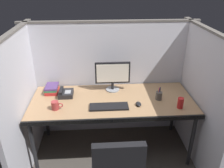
{
  "coord_description": "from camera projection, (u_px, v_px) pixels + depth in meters",
  "views": [
    {
      "loc": [
        -0.16,
        -2.01,
        2.09
      ],
      "look_at": [
        0.0,
        0.35,
        0.92
      ],
      "focal_mm": 36.45,
      "sensor_mm": 36.0,
      "label": 1
    }
  ],
  "objects": [
    {
      "name": "computer_mouse",
      "position": [
        139.0,
        104.0,
        2.55
      ],
      "size": [
        0.06,
        0.1,
        0.04
      ],
      "color": "black",
      "rests_on": "desk"
    },
    {
      "name": "desk",
      "position": [
        112.0,
        104.0,
        2.69
      ],
      "size": [
        1.9,
        0.8,
        0.74
      ],
      "color": "#997551",
      "rests_on": "ground"
    },
    {
      "name": "cubicle_partition_right",
      "position": [
        199.0,
        97.0,
        2.63
      ],
      "size": [
        0.06,
        1.41,
        1.57
      ],
      "color": "silver",
      "rests_on": "ground"
    },
    {
      "name": "ground_plane",
      "position": [
        114.0,
        165.0,
        2.74
      ],
      "size": [
        8.0,
        8.0,
        0.0
      ],
      "primitive_type": "plane",
      "color": "#423D38"
    },
    {
      "name": "desk_phone",
      "position": [
        66.0,
        93.0,
        2.75
      ],
      "size": [
        0.17,
        0.19,
        0.09
      ],
      "color": "black",
      "rests_on": "desk"
    },
    {
      "name": "pen_cup",
      "position": [
        159.0,
        96.0,
        2.66
      ],
      "size": [
        0.08,
        0.08,
        0.15
      ],
      "color": "#4C4742",
      "rests_on": "desk"
    },
    {
      "name": "keyboard_main",
      "position": [
        109.0,
        107.0,
        2.52
      ],
      "size": [
        0.43,
        0.15,
        0.02
      ],
      "primitive_type": "cube",
      "color": "black",
      "rests_on": "desk"
    },
    {
      "name": "cubicle_partition_left",
      "position": [
        23.0,
        103.0,
        2.51
      ],
      "size": [
        0.06,
        1.41,
        1.57
      ],
      "color": "silver",
      "rests_on": "ground"
    },
    {
      "name": "soda_can",
      "position": [
        180.0,
        103.0,
        2.49
      ],
      "size": [
        0.07,
        0.07,
        0.12
      ],
      "primitive_type": "cylinder",
      "color": "red",
      "rests_on": "desk"
    },
    {
      "name": "book_stack",
      "position": [
        52.0,
        89.0,
        2.83
      ],
      "size": [
        0.16,
        0.22,
        0.09
      ],
      "color": "#B22626",
      "rests_on": "desk"
    },
    {
      "name": "cubicle_partition_rear",
      "position": [
        110.0,
        80.0,
        3.05
      ],
      "size": [
        2.21,
        0.06,
        1.57
      ],
      "color": "silver",
      "rests_on": "ground"
    },
    {
      "name": "monitor_center",
      "position": [
        113.0,
        74.0,
        2.8
      ],
      "size": [
        0.43,
        0.17,
        0.37
      ],
      "color": "gray",
      "rests_on": "desk"
    },
    {
      "name": "coffee_mug",
      "position": [
        55.0,
        105.0,
        2.47
      ],
      "size": [
        0.13,
        0.08,
        0.09
      ],
      "color": "#993333",
      "rests_on": "desk"
    }
  ]
}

